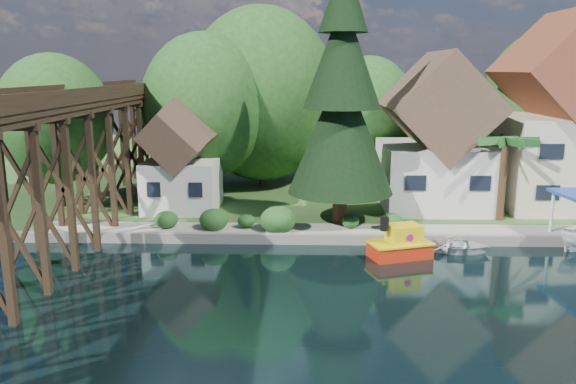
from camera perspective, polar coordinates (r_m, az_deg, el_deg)
name	(u,v)px	position (r m, az deg, el deg)	size (l,w,h in m)	color
ground	(356,297)	(26.41, 6.93, -10.58)	(140.00, 140.00, 0.00)	black
bank	(327,166)	(59.11, 3.94, 2.61)	(140.00, 52.00, 0.50)	#26471C
seawall	(411,240)	(34.32, 12.41, -4.77)	(60.00, 0.40, 0.62)	slate
promenade	(440,230)	(35.90, 15.18, -3.78)	(50.00, 2.60, 0.06)	gray
trestle_bridge	(51,163)	(32.71, -22.91, 2.77)	(4.12, 44.18, 9.30)	black
house_left	(436,142)	(41.62, 14.76, 4.91)	(7.64, 8.64, 11.02)	silver
house_center	(562,124)	(44.86, 26.04, 6.23)	(8.65, 9.18, 13.89)	beige
shed	(182,163)	(40.15, -10.73, 2.95)	(5.09, 5.40, 7.85)	silver
bg_trees	(347,107)	(45.68, 5.99, 8.59)	(49.90, 13.30, 10.57)	#382314
shrubs	(268,218)	(34.72, -2.00, -2.69)	(15.76, 2.47, 1.70)	#1F4218
conifer	(342,99)	(35.42, 5.49, 9.38)	(6.69, 6.69, 16.48)	#382314
palm_tree	(505,143)	(38.76, 21.22, 4.65)	(4.16, 4.16, 5.84)	#382314
tugboat	(401,244)	(31.88, 11.38, -5.25)	(3.80, 2.81, 2.46)	red
boat_white_a	(453,243)	(33.79, 16.38, -5.04)	(3.02, 4.22, 0.87)	silver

